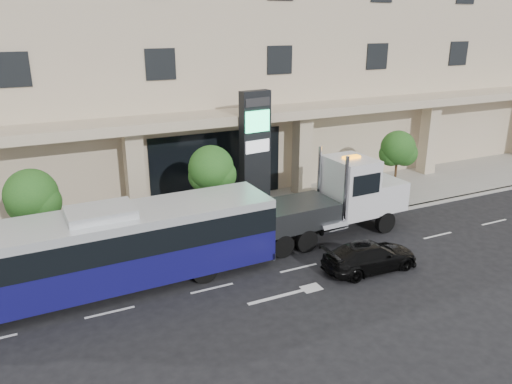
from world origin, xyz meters
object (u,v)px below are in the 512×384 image
at_px(tow_truck, 335,201).
at_px(black_sedan, 370,256).
at_px(signage_pylon, 255,152).
at_px(city_bus, 104,249).

relative_size(tow_truck, black_sedan, 2.21).
relative_size(black_sedan, signage_pylon, 0.65).
xyz_separation_m(tow_truck, signage_pylon, (-2.34, 4.21, 1.73)).
distance_m(city_bus, signage_pylon, 10.24).
bearing_deg(signage_pylon, tow_truck, -67.76).
relative_size(city_bus, signage_pylon, 2.07).
bearing_deg(black_sedan, tow_truck, -9.23).
distance_m(tow_truck, signage_pylon, 5.12).
xyz_separation_m(city_bus, tow_truck, (11.16, 0.68, 0.02)).
bearing_deg(tow_truck, black_sedan, -102.82).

